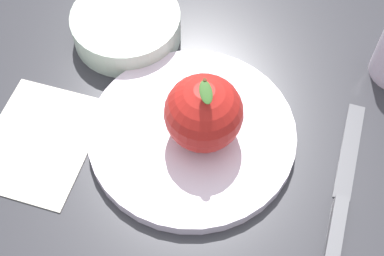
{
  "coord_description": "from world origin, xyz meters",
  "views": [
    {
      "loc": [
        0.29,
        -0.05,
        0.5
      ],
      "look_at": [
        -0.02,
        -0.02,
        0.02
      ],
      "focal_mm": 49.77,
      "sensor_mm": 36.0,
      "label": 1
    }
  ],
  "objects": [
    {
      "name": "linen_napkin",
      "position": [
        -0.03,
        -0.19,
        0.0
      ],
      "size": [
        0.18,
        0.16,
        0.0
      ],
      "primitive_type": "cube",
      "rotation": [
        0.0,
        0.0,
        1.19
      ],
      "color": "silver",
      "rests_on": "ground_plane"
    },
    {
      "name": "dinner_plate",
      "position": [
        -0.02,
        -0.02,
        0.01
      ],
      "size": [
        0.23,
        0.23,
        0.02
      ],
      "color": "silver",
      "rests_on": "ground_plane"
    },
    {
      "name": "ground_plane",
      "position": [
        0.0,
        0.0,
        0.0
      ],
      "size": [
        2.4,
        2.4,
        0.0
      ],
      "primitive_type": "plane",
      "color": "#2D2D33"
    },
    {
      "name": "side_bowl",
      "position": [
        -0.17,
        -0.09,
        0.02
      ],
      "size": [
        0.13,
        0.13,
        0.04
      ],
      "color": "#B2C6B2",
      "rests_on": "ground_plane"
    },
    {
      "name": "knife",
      "position": [
        0.07,
        0.13,
        0.0
      ],
      "size": [
        0.2,
        0.09,
        0.01
      ],
      "color": "#59595E",
      "rests_on": "ground_plane"
    },
    {
      "name": "apple",
      "position": [
        -0.01,
        -0.01,
        0.06
      ],
      "size": [
        0.08,
        0.08,
        0.1
      ],
      "color": "#B21E19",
      "rests_on": "dinner_plate"
    }
  ]
}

